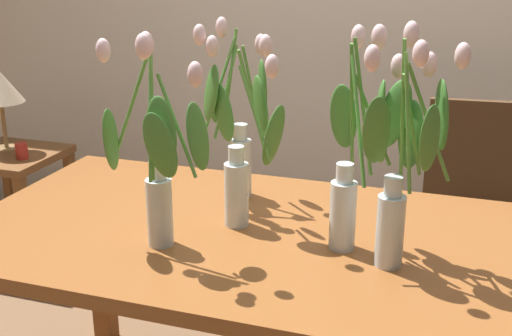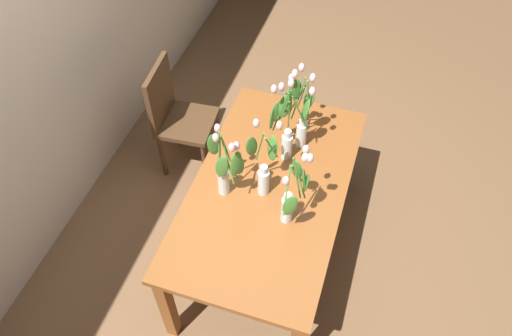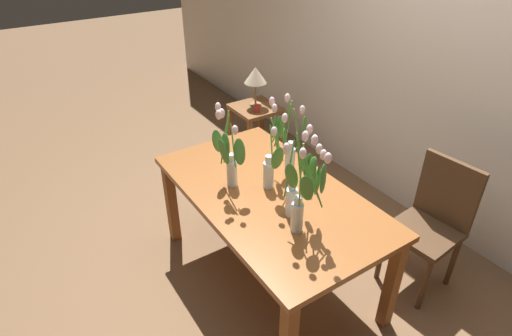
% 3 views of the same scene
% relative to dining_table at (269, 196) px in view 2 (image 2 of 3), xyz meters
% --- Properties ---
extents(ground_plane, '(18.00, 18.00, 0.00)m').
position_rel_dining_table_xyz_m(ground_plane, '(0.00, 0.00, -0.65)').
color(ground_plane, brown).
extents(room_wall_rear, '(9.00, 0.10, 2.70)m').
position_rel_dining_table_xyz_m(room_wall_rear, '(0.00, 1.53, 0.70)').
color(room_wall_rear, silver).
rests_on(room_wall_rear, ground).
extents(dining_table, '(1.60, 0.90, 0.74)m').
position_rel_dining_table_xyz_m(dining_table, '(0.00, 0.00, 0.00)').
color(dining_table, brown).
rests_on(dining_table, ground).
extents(tulip_vase_0, '(0.18, 0.18, 0.52)m').
position_rel_dining_table_xyz_m(tulip_vase_0, '(-0.02, 0.03, 0.27)').
color(tulip_vase_0, silver).
rests_on(tulip_vase_0, dining_table).
extents(tulip_vase_1, '(0.19, 0.25, 0.57)m').
position_rel_dining_table_xyz_m(tulip_vase_1, '(0.29, -0.01, 0.32)').
color(tulip_vase_1, silver).
rests_on(tulip_vase_1, dining_table).
extents(tulip_vase_2, '(0.22, 0.20, 0.58)m').
position_rel_dining_table_xyz_m(tulip_vase_2, '(0.41, -0.06, 0.33)').
color(tulip_vase_2, silver).
rests_on(tulip_vase_2, dining_table).
extents(tulip_vase_3, '(0.30, 0.15, 0.56)m').
position_rel_dining_table_xyz_m(tulip_vase_3, '(-0.18, -0.18, 0.31)').
color(tulip_vase_3, silver).
rests_on(tulip_vase_3, dining_table).
extents(tulip_vase_4, '(0.18, 0.24, 0.55)m').
position_rel_dining_table_xyz_m(tulip_vase_4, '(-0.13, 0.22, 0.32)').
color(tulip_vase_4, silver).
rests_on(tulip_vase_4, dining_table).
extents(dining_chair, '(0.43, 0.43, 0.93)m').
position_rel_dining_table_xyz_m(dining_chair, '(0.60, 0.90, -0.12)').
color(dining_chair, '#4C331E').
rests_on(dining_chair, ground).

